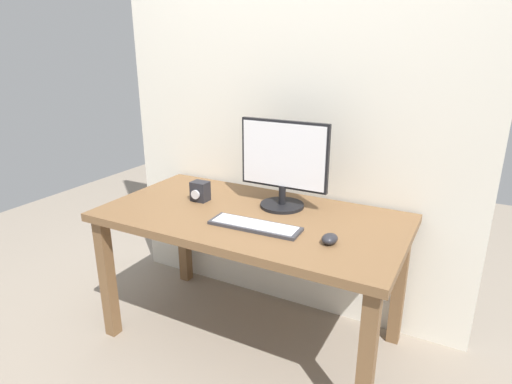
# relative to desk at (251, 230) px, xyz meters

# --- Properties ---
(ground_plane) EXTENTS (6.00, 6.00, 0.00)m
(ground_plane) POSITION_rel_desk_xyz_m (0.00, 0.00, -0.64)
(ground_plane) COLOR gray
(wall_back) EXTENTS (2.11, 0.04, 3.00)m
(wall_back) POSITION_rel_desk_xyz_m (0.00, 0.43, 0.86)
(wall_back) COLOR silver
(wall_back) RESTS_ON ground_plane
(desk) EXTENTS (1.50, 0.79, 0.72)m
(desk) POSITION_rel_desk_xyz_m (0.00, 0.00, 0.00)
(desk) COLOR brown
(desk) RESTS_ON ground_plane
(monitor) EXTENTS (0.47, 0.23, 0.45)m
(monitor) POSITION_rel_desk_xyz_m (0.09, 0.17, 0.32)
(monitor) COLOR black
(monitor) RESTS_ON desk
(keyboard_primary) EXTENTS (0.44, 0.14, 0.02)m
(keyboard_primary) POSITION_rel_desk_xyz_m (0.09, -0.14, 0.09)
(keyboard_primary) COLOR #333338
(keyboard_primary) RESTS_ON desk
(mouse) EXTENTS (0.07, 0.09, 0.04)m
(mouse) POSITION_rel_desk_xyz_m (0.45, -0.14, 0.11)
(mouse) COLOR #232328
(mouse) RESTS_ON desk
(audio_controller) EXTENTS (0.09, 0.08, 0.11)m
(audio_controller) POSITION_rel_desk_xyz_m (-0.33, 0.04, 0.14)
(audio_controller) COLOR #232328
(audio_controller) RESTS_ON desk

